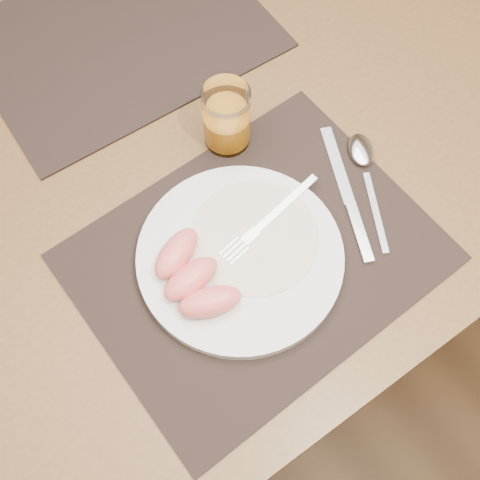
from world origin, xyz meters
name	(u,v)px	position (x,y,z in m)	size (l,w,h in m)	color
ground	(206,307)	(0.00, 0.00, 0.00)	(5.00, 5.00, 0.00)	brown
table	(185,168)	(0.00, 0.00, 0.67)	(1.40, 0.90, 0.75)	brown
placemat_near	(256,257)	(-0.02, -0.22, 0.75)	(0.45, 0.35, 0.00)	black
placemat_far	(121,36)	(0.03, 0.22, 0.75)	(0.45, 0.35, 0.00)	black
plate	(240,257)	(-0.04, -0.21, 0.76)	(0.27, 0.27, 0.02)	white
plate_dressing	(254,236)	(-0.01, -0.20, 0.77)	(0.17, 0.17, 0.00)	white
fork	(263,225)	(0.01, -0.19, 0.77)	(0.17, 0.05, 0.00)	silver
knife	(350,203)	(0.13, -0.23, 0.76)	(0.10, 0.21, 0.01)	silver
spoon	(363,159)	(0.19, -0.19, 0.76)	(0.11, 0.18, 0.01)	silver
juice_glass	(227,120)	(0.05, -0.04, 0.80)	(0.07, 0.07, 0.10)	white
grapefruit_wedges	(192,277)	(-0.11, -0.21, 0.79)	(0.09, 0.14, 0.03)	#FD7467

